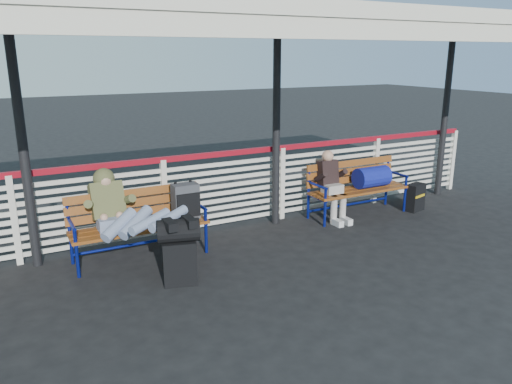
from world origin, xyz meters
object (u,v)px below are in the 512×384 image
bench_right (364,180)px  suitcase_side (415,197)px  luggage_stack (179,249)px  traveler_man (133,217)px  companion_person (332,185)px  bench_left (155,212)px

bench_right → suitcase_side: bench_right is taller
luggage_stack → traveler_man: size_ratio=0.50×
bench_right → companion_person: bearing=-179.6°
luggage_stack → companion_person: companion_person is taller
suitcase_side → traveler_man: bearing=167.0°
luggage_stack → suitcase_side: size_ratio=1.69×
traveler_man → companion_person: size_ratio=1.43×
bench_left → traveler_man: bearing=-137.9°
traveler_man → suitcase_side: traveler_man is taller
luggage_stack → bench_right: (3.71, 1.11, 0.16)m
companion_person → suitcase_side: companion_person is taller
luggage_stack → traveler_man: traveler_man is taller
luggage_stack → suitcase_side: 4.70m
companion_person → suitcase_side: size_ratio=2.38×
bench_left → companion_person: (3.00, 0.07, -0.01)m
bench_left → suitcase_side: 4.62m
traveler_man → bench_right: bearing=5.9°
bench_left → companion_person: size_ratio=1.57×
bench_left → bench_right: bench_left is taller
luggage_stack → bench_left: bench_left is taller
bench_left → bench_right: 3.68m
traveler_man → bench_left: bearing=42.1°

